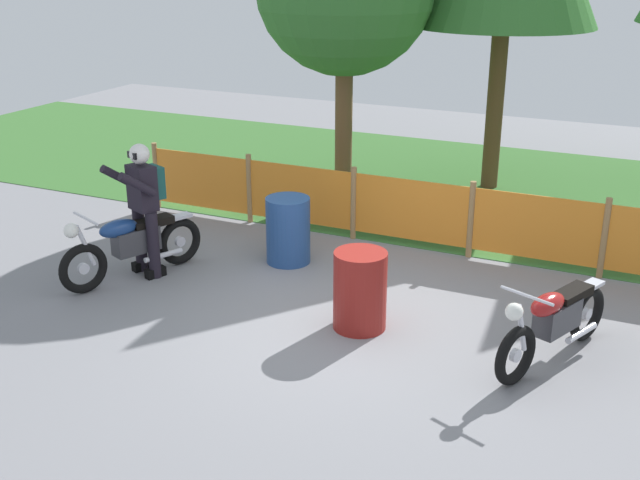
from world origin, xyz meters
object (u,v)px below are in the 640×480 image
(motorcycle_lead, at_px, (554,321))
(spare_drum, at_px, (288,230))
(rider_trailing, at_px, (144,202))
(oil_drum, at_px, (360,290))
(motorcycle_trailing, at_px, (132,244))

(motorcycle_lead, xyz_separation_m, spare_drum, (-3.60, 1.25, 0.00))
(rider_trailing, xyz_separation_m, spare_drum, (1.43, 1.10, -0.51))
(spare_drum, bearing_deg, oil_drum, -41.16)
(motorcycle_lead, relative_size, oil_drum, 2.06)
(motorcycle_trailing, relative_size, rider_trailing, 1.10)
(rider_trailing, bearing_deg, spare_drum, 150.11)
(rider_trailing, height_order, spare_drum, rider_trailing)
(motorcycle_trailing, xyz_separation_m, oil_drum, (3.09, -0.08, -0.01))
(motorcycle_lead, bearing_deg, motorcycle_trailing, -67.35)
(rider_trailing, relative_size, spare_drum, 1.92)
(rider_trailing, bearing_deg, oil_drum, 107.43)
(motorcycle_trailing, height_order, spare_drum, motorcycle_trailing)
(oil_drum, bearing_deg, spare_drum, 138.84)
(motorcycle_trailing, height_order, rider_trailing, rider_trailing)
(rider_trailing, distance_m, spare_drum, 1.88)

